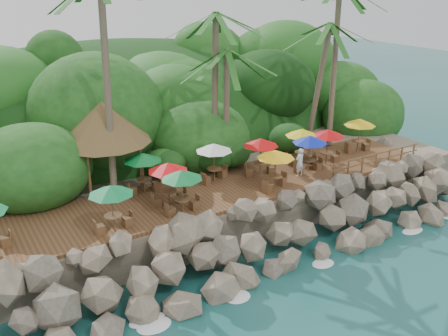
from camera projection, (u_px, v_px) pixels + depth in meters
ground at (291, 277)px, 22.89m from camera, size 140.00×140.00×0.00m
land_base at (151, 155)px, 35.26m from camera, size 32.00×25.20×2.10m
jungle_hill at (116, 141)px, 41.62m from camera, size 44.80×28.00×15.40m
seawall at (267, 237)px, 24.07m from camera, size 29.00×4.00×2.30m
terrace at (224, 189)px, 26.88m from camera, size 26.00×5.00×0.20m
jungle_foliage at (158, 173)px, 34.85m from camera, size 44.00×16.00×12.00m
foam_line at (287, 273)px, 23.12m from camera, size 25.20×0.80×0.06m
palms at (209, 0)px, 26.12m from camera, size 28.52×6.54×13.84m
palapa at (103, 122)px, 26.06m from camera, size 4.99×4.99×4.60m
dining_clusters at (232, 155)px, 26.20m from camera, size 24.22×5.22×2.19m
railing at (376, 159)px, 29.09m from camera, size 7.20×0.10×1.00m
waiter at (300, 162)px, 28.00m from camera, size 0.65×0.47×1.67m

